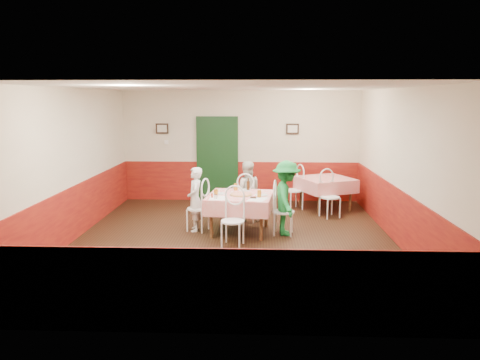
{
  "coord_description": "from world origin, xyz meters",
  "views": [
    {
      "loc": [
        0.45,
        -8.36,
        2.62
      ],
      "look_at": [
        0.1,
        0.54,
        1.05
      ],
      "focal_mm": 35.0,
      "sensor_mm": 36.0,
      "label": 1
    }
  ],
  "objects_px": {
    "chair_near": "(233,221)",
    "glass_a": "(216,193)",
    "main_table": "(240,214)",
    "diner_left": "(195,199)",
    "chair_right": "(283,212)",
    "diner_far": "(246,191)",
    "chair_second_b": "(330,197)",
    "chair_far": "(246,201)",
    "glass_c": "(236,187)",
    "beer_bottle": "(248,185)",
    "chair_left": "(198,209)",
    "pizza": "(241,194)",
    "glass_b": "(259,194)",
    "diner_right": "(286,198)",
    "second_table": "(325,194)",
    "chair_second_a": "(294,190)",
    "wallet": "(253,198)"
  },
  "relations": [
    {
      "from": "main_table",
      "to": "diner_far",
      "type": "height_order",
      "value": "diner_far"
    },
    {
      "from": "chair_second_b",
      "to": "chair_far",
      "type": "bearing_deg",
      "value": 168.7
    },
    {
      "from": "main_table",
      "to": "second_table",
      "type": "height_order",
      "value": "same"
    },
    {
      "from": "glass_b",
      "to": "second_table",
      "type": "bearing_deg",
      "value": 55.18
    },
    {
      "from": "chair_second_b",
      "to": "glass_a",
      "type": "xyz_separation_m",
      "value": [
        -2.39,
        -1.49,
        0.38
      ]
    },
    {
      "from": "glass_a",
      "to": "wallet",
      "type": "distance_m",
      "value": 0.72
    },
    {
      "from": "second_table",
      "to": "glass_a",
      "type": "distance_m",
      "value": 3.31
    },
    {
      "from": "chair_second_b",
      "to": "diner_far",
      "type": "height_order",
      "value": "diner_far"
    },
    {
      "from": "pizza",
      "to": "wallet",
      "type": "distance_m",
      "value": 0.36
    },
    {
      "from": "glass_c",
      "to": "beer_bottle",
      "type": "bearing_deg",
      "value": -1.87
    },
    {
      "from": "main_table",
      "to": "chair_left",
      "type": "height_order",
      "value": "chair_left"
    },
    {
      "from": "main_table",
      "to": "diner_left",
      "type": "height_order",
      "value": "diner_left"
    },
    {
      "from": "pizza",
      "to": "glass_b",
      "type": "height_order",
      "value": "glass_b"
    },
    {
      "from": "chair_far",
      "to": "pizza",
      "type": "distance_m",
      "value": 0.95
    },
    {
      "from": "chair_near",
      "to": "chair_second_a",
      "type": "relative_size",
      "value": 1.0
    },
    {
      "from": "main_table",
      "to": "beer_bottle",
      "type": "relative_size",
      "value": 5.18
    },
    {
      "from": "second_table",
      "to": "chair_second_a",
      "type": "bearing_deg",
      "value": 180.0
    },
    {
      "from": "chair_near",
      "to": "glass_b",
      "type": "height_order",
      "value": "glass_b"
    },
    {
      "from": "chair_left",
      "to": "glass_b",
      "type": "distance_m",
      "value": 1.32
    },
    {
      "from": "beer_bottle",
      "to": "main_table",
      "type": "bearing_deg",
      "value": -109.85
    },
    {
      "from": "chair_far",
      "to": "glass_a",
      "type": "distance_m",
      "value": 1.26
    },
    {
      "from": "glass_a",
      "to": "glass_c",
      "type": "distance_m",
      "value": 0.73
    },
    {
      "from": "chair_left",
      "to": "pizza",
      "type": "height_order",
      "value": "chair_left"
    },
    {
      "from": "chair_left",
      "to": "pizza",
      "type": "relative_size",
      "value": 2.16
    },
    {
      "from": "pizza",
      "to": "diner_right",
      "type": "distance_m",
      "value": 0.88
    },
    {
      "from": "glass_b",
      "to": "diner_right",
      "type": "height_order",
      "value": "diner_right"
    },
    {
      "from": "chair_second_b",
      "to": "glass_b",
      "type": "distance_m",
      "value": 2.21
    },
    {
      "from": "chair_second_b",
      "to": "diner_far",
      "type": "bearing_deg",
      "value": 167.27
    },
    {
      "from": "glass_c",
      "to": "diner_right",
      "type": "xyz_separation_m",
      "value": [
        1.0,
        -0.53,
        -0.11
      ]
    },
    {
      "from": "chair_second_b",
      "to": "pizza",
      "type": "height_order",
      "value": "chair_second_b"
    },
    {
      "from": "chair_second_a",
      "to": "glass_a",
      "type": "bearing_deg",
      "value": -60.59
    },
    {
      "from": "chair_right",
      "to": "glass_c",
      "type": "distance_m",
      "value": 1.15
    },
    {
      "from": "pizza",
      "to": "diner_left",
      "type": "bearing_deg",
      "value": 170.97
    },
    {
      "from": "chair_right",
      "to": "glass_a",
      "type": "bearing_deg",
      "value": 103.52
    },
    {
      "from": "chair_second_a",
      "to": "pizza",
      "type": "distance_m",
      "value": 2.4
    },
    {
      "from": "chair_left",
      "to": "diner_far",
      "type": "xyz_separation_m",
      "value": [
        0.95,
        0.8,
        0.2
      ]
    },
    {
      "from": "diner_far",
      "to": "chair_second_b",
      "type": "bearing_deg",
      "value": -170.75
    },
    {
      "from": "chair_left",
      "to": "chair_near",
      "type": "distance_m",
      "value": 1.2
    },
    {
      "from": "chair_right",
      "to": "diner_right",
      "type": "relative_size",
      "value": 0.62
    },
    {
      "from": "main_table",
      "to": "diner_right",
      "type": "bearing_deg",
      "value": -6.6
    },
    {
      "from": "chair_second_b",
      "to": "glass_b",
      "type": "height_order",
      "value": "glass_b"
    },
    {
      "from": "chair_second_b",
      "to": "beer_bottle",
      "type": "relative_size",
      "value": 3.82
    },
    {
      "from": "main_table",
      "to": "chair_right",
      "type": "relative_size",
      "value": 1.36
    },
    {
      "from": "main_table",
      "to": "glass_c",
      "type": "distance_m",
      "value": 0.63
    },
    {
      "from": "chair_far",
      "to": "diner_right",
      "type": "height_order",
      "value": "diner_right"
    },
    {
      "from": "chair_near",
      "to": "glass_a",
      "type": "bearing_deg",
      "value": 130.33
    },
    {
      "from": "main_table",
      "to": "chair_right",
      "type": "distance_m",
      "value": 0.85
    },
    {
      "from": "beer_bottle",
      "to": "glass_b",
      "type": "bearing_deg",
      "value": -70.96
    },
    {
      "from": "chair_second_a",
      "to": "diner_far",
      "type": "bearing_deg",
      "value": -68.37
    },
    {
      "from": "chair_second_b",
      "to": "glass_a",
      "type": "height_order",
      "value": "glass_a"
    }
  ]
}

